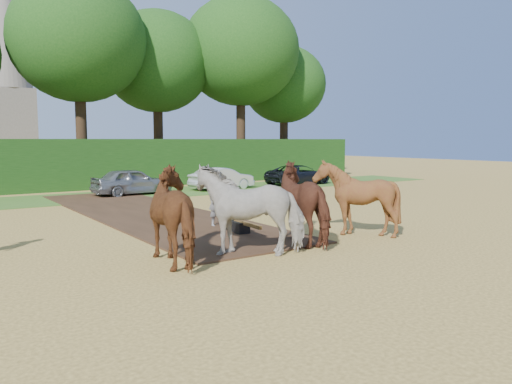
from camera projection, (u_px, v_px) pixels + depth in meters
ground at (197, 250)px, 13.42m from camera, size 120.00×120.00×0.00m
earth_strip at (148, 213)px, 19.99m from camera, size 4.50×17.00×0.05m
grass_verge at (65, 199)px, 24.87m from camera, size 50.00×5.00×0.03m
hedgerow at (44, 165)px, 28.40m from camera, size 46.00×1.60×3.00m
plough_team at (278, 205)px, 13.77m from camera, size 7.77×5.47×2.34m
parked_cars at (106, 184)px, 25.84m from camera, size 30.65×3.40×1.45m
church at (8, 49)px, 59.26m from camera, size 5.20×5.20×27.00m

